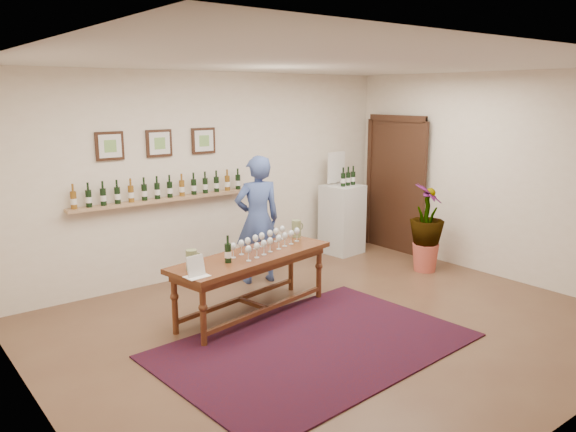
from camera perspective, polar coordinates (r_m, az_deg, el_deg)
ground at (r=6.32m, az=4.55°, el=-11.02°), size 6.00×6.00×0.00m
room_shell at (r=8.72m, az=6.69°, el=3.09°), size 6.00×6.00×6.00m
rug at (r=5.83m, az=2.78°, el=-12.99°), size 3.18×2.23×0.02m
tasting_table at (r=6.40m, az=-3.64°, el=-4.85°), size 2.12×1.00×0.72m
table_glasses at (r=6.56m, az=-2.18°, el=-2.62°), size 1.32×0.71×0.18m
table_bottles at (r=6.09m, az=-6.36°, el=-3.20°), size 0.31×0.19×0.32m
pitcher_left at (r=5.87m, az=-9.77°, el=-4.42°), size 0.16×0.16×0.21m
pitcher_right at (r=7.11m, az=0.85°, el=-1.29°), size 0.14×0.14×0.22m
menu_card at (r=5.66m, az=-9.37°, el=-5.04°), size 0.25×0.19×0.21m
display_pedestal at (r=8.99m, az=5.51°, el=-0.33°), size 0.60×0.60×1.09m
pedestal_bottles at (r=8.86m, az=6.13°, el=4.05°), size 0.31×0.11×0.30m
info_sign at (r=8.99m, az=4.92°, el=4.96°), size 0.39×0.06×0.54m
potted_plant at (r=8.23m, az=13.91°, el=-1.17°), size 0.81×0.81×1.09m
person at (r=7.49m, az=-3.11°, el=-0.39°), size 0.71×0.56×1.72m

